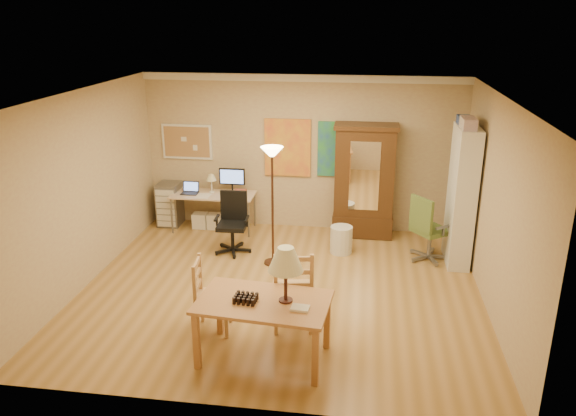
# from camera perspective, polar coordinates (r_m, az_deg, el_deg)

# --- Properties ---
(floor) EXTENTS (5.50, 5.50, 0.00)m
(floor) POSITION_cam_1_polar(r_m,az_deg,el_deg) (7.93, -0.77, -8.29)
(floor) COLOR olive
(floor) RESTS_ON ground
(crown_molding) EXTENTS (5.50, 0.08, 0.12)m
(crown_molding) POSITION_cam_1_polar(r_m,az_deg,el_deg) (9.52, 1.47, 13.07)
(crown_molding) COLOR white
(crown_molding) RESTS_ON floor
(corkboard) EXTENTS (0.90, 0.04, 0.62)m
(corkboard) POSITION_cam_1_polar(r_m,az_deg,el_deg) (10.16, -10.22, 6.65)
(corkboard) COLOR #A77B4E
(corkboard) RESTS_ON floor
(art_panel_left) EXTENTS (0.80, 0.04, 1.00)m
(art_panel_left) POSITION_cam_1_polar(r_m,az_deg,el_deg) (9.76, -0.04, 6.14)
(art_panel_left) COLOR yellow
(art_panel_left) RESTS_ON floor
(art_panel_right) EXTENTS (0.75, 0.04, 0.95)m
(art_panel_right) POSITION_cam_1_polar(r_m,az_deg,el_deg) (9.68, 5.27, 5.95)
(art_panel_right) COLOR #27639F
(art_panel_right) RESTS_ON floor
(dining_table) EXTENTS (1.50, 0.99, 1.34)m
(dining_table) POSITION_cam_1_polar(r_m,az_deg,el_deg) (6.10, -1.70, -8.28)
(dining_table) COLOR #985731
(dining_table) RESTS_ON floor
(ladder_chair_back) EXTENTS (0.55, 0.54, 1.05)m
(ladder_chair_back) POSITION_cam_1_polar(r_m,az_deg,el_deg) (6.83, 0.53, -8.48)
(ladder_chair_back) COLOR tan
(ladder_chair_back) RESTS_ON floor
(ladder_chair_left) EXTENTS (0.46, 0.47, 0.93)m
(ladder_chair_left) POSITION_cam_1_polar(r_m,az_deg,el_deg) (6.87, -7.88, -9.01)
(ladder_chair_left) COLOR tan
(ladder_chair_left) RESTS_ON floor
(torchiere_lamp) EXTENTS (0.33, 0.33, 1.84)m
(torchiere_lamp) POSITION_cam_1_polar(r_m,az_deg,el_deg) (8.21, -1.62, 3.75)
(torchiere_lamp) COLOR #3C2218
(torchiere_lamp) RESTS_ON floor
(computer_desk) EXTENTS (1.45, 0.64, 1.10)m
(computer_desk) POSITION_cam_1_polar(r_m,az_deg,el_deg) (10.00, -7.36, 0.06)
(computer_desk) COLOR #CEB297
(computer_desk) RESTS_ON floor
(office_chair_black) EXTENTS (0.60, 0.60, 0.98)m
(office_chair_black) POSITION_cam_1_polar(r_m,az_deg,el_deg) (9.08, -5.62, -2.87)
(office_chair_black) COLOR black
(office_chair_black) RESTS_ON floor
(office_chair_green) EXTENTS (0.67, 0.67, 1.05)m
(office_chair_green) POSITION_cam_1_polar(r_m,az_deg,el_deg) (9.00, 14.01, -3.46)
(office_chair_green) COLOR slate
(office_chair_green) RESTS_ON floor
(drawer_cart) EXTENTS (0.39, 0.47, 0.78)m
(drawer_cart) POSITION_cam_1_polar(r_m,az_deg,el_deg) (10.36, -11.93, 0.39)
(drawer_cart) COLOR slate
(drawer_cart) RESTS_ON floor
(armoire) EXTENTS (1.05, 0.50, 1.94)m
(armoire) POSITION_cam_1_polar(r_m,az_deg,el_deg) (9.61, 7.71, 2.00)
(armoire) COLOR #3B2510
(armoire) RESTS_ON floor
(bookshelf) EXTENTS (0.32, 0.85, 2.11)m
(bookshelf) POSITION_cam_1_polar(r_m,az_deg,el_deg) (8.81, 17.20, 1.10)
(bookshelf) COLOR white
(bookshelf) RESTS_ON floor
(wastebin) EXTENTS (0.35, 0.35, 0.44)m
(wastebin) POSITION_cam_1_polar(r_m,az_deg,el_deg) (9.05, 5.43, -3.21)
(wastebin) COLOR silver
(wastebin) RESTS_ON floor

